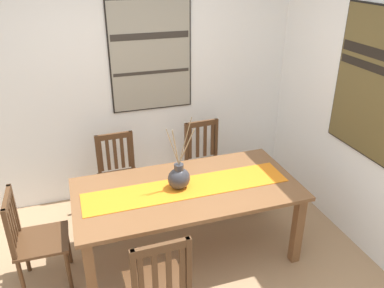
{
  "coord_description": "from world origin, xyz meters",
  "views": [
    {
      "loc": [
        -0.68,
        -2.29,
        2.57
      ],
      "look_at": [
        0.29,
        0.66,
        1.07
      ],
      "focal_mm": 36.78,
      "sensor_mm": 36.0,
      "label": 1
    }
  ],
  "objects_px": {
    "dining_table": "(187,196)",
    "chair_2": "(206,162)",
    "centerpiece_vase": "(179,177)",
    "painting_on_back_wall": "(151,56)",
    "chair_0": "(33,238)",
    "painting_on_side_wall": "(371,83)",
    "chair_3": "(158,287)",
    "chair_1": "(119,175)"
  },
  "relations": [
    {
      "from": "chair_1",
      "to": "painting_on_side_wall",
      "type": "relative_size",
      "value": 0.7
    },
    {
      "from": "chair_1",
      "to": "chair_2",
      "type": "relative_size",
      "value": 0.98
    },
    {
      "from": "painting_on_side_wall",
      "to": "chair_3",
      "type": "bearing_deg",
      "value": -163.02
    },
    {
      "from": "dining_table",
      "to": "chair_1",
      "type": "bearing_deg",
      "value": 120.29
    },
    {
      "from": "centerpiece_vase",
      "to": "chair_3",
      "type": "bearing_deg",
      "value": -115.69
    },
    {
      "from": "dining_table",
      "to": "chair_2",
      "type": "height_order",
      "value": "chair_2"
    },
    {
      "from": "centerpiece_vase",
      "to": "chair_2",
      "type": "height_order",
      "value": "centerpiece_vase"
    },
    {
      "from": "dining_table",
      "to": "painting_on_side_wall",
      "type": "relative_size",
      "value": 1.53
    },
    {
      "from": "centerpiece_vase",
      "to": "painting_on_back_wall",
      "type": "bearing_deg",
      "value": 86.81
    },
    {
      "from": "chair_3",
      "to": "dining_table",
      "type": "bearing_deg",
      "value": 60.18
    },
    {
      "from": "painting_on_back_wall",
      "to": "chair_1",
      "type": "bearing_deg",
      "value": -138.97
    },
    {
      "from": "dining_table",
      "to": "painting_on_back_wall",
      "type": "bearing_deg",
      "value": 89.93
    },
    {
      "from": "dining_table",
      "to": "chair_0",
      "type": "relative_size",
      "value": 2.19
    },
    {
      "from": "chair_3",
      "to": "chair_1",
      "type": "bearing_deg",
      "value": 90.8
    },
    {
      "from": "chair_1",
      "to": "painting_on_back_wall",
      "type": "height_order",
      "value": "painting_on_back_wall"
    },
    {
      "from": "dining_table",
      "to": "chair_3",
      "type": "xyz_separation_m",
      "value": [
        -0.47,
        -0.82,
        -0.14
      ]
    },
    {
      "from": "chair_2",
      "to": "painting_on_side_wall",
      "type": "xyz_separation_m",
      "value": [
        1.13,
        -1.01,
        1.1
      ]
    },
    {
      "from": "centerpiece_vase",
      "to": "chair_3",
      "type": "relative_size",
      "value": 0.69
    },
    {
      "from": "chair_3",
      "to": "painting_on_back_wall",
      "type": "height_order",
      "value": "painting_on_back_wall"
    },
    {
      "from": "dining_table",
      "to": "centerpiece_vase",
      "type": "relative_size",
      "value": 2.95
    },
    {
      "from": "painting_on_back_wall",
      "to": "painting_on_side_wall",
      "type": "bearing_deg",
      "value": -42.4
    },
    {
      "from": "dining_table",
      "to": "painting_on_back_wall",
      "type": "height_order",
      "value": "painting_on_back_wall"
    },
    {
      "from": "chair_1",
      "to": "centerpiece_vase",
      "type": "bearing_deg",
      "value": -62.91
    },
    {
      "from": "chair_2",
      "to": "chair_3",
      "type": "bearing_deg",
      "value": -119.91
    },
    {
      "from": "chair_0",
      "to": "chair_2",
      "type": "bearing_deg",
      "value": 24.04
    },
    {
      "from": "dining_table",
      "to": "centerpiece_vase",
      "type": "xyz_separation_m",
      "value": [
        -0.07,
        0.01,
        0.2
      ]
    },
    {
      "from": "chair_0",
      "to": "painting_on_side_wall",
      "type": "distance_m",
      "value": 3.12
    },
    {
      "from": "chair_0",
      "to": "painting_on_side_wall",
      "type": "xyz_separation_m",
      "value": [
        2.92,
        -0.21,
        1.1
      ]
    },
    {
      "from": "centerpiece_vase",
      "to": "chair_3",
      "type": "distance_m",
      "value": 0.98
    },
    {
      "from": "chair_2",
      "to": "chair_3",
      "type": "height_order",
      "value": "chair_3"
    },
    {
      "from": "dining_table",
      "to": "chair_2",
      "type": "distance_m",
      "value": 0.96
    },
    {
      "from": "dining_table",
      "to": "centerpiece_vase",
      "type": "bearing_deg",
      "value": 168.17
    },
    {
      "from": "dining_table",
      "to": "chair_3",
      "type": "relative_size",
      "value": 2.04
    },
    {
      "from": "chair_0",
      "to": "painting_on_back_wall",
      "type": "xyz_separation_m",
      "value": [
        1.32,
        1.25,
        1.12
      ]
    },
    {
      "from": "chair_1",
      "to": "chair_0",
      "type": "bearing_deg",
      "value": -135.16
    },
    {
      "from": "chair_2",
      "to": "painting_on_back_wall",
      "type": "height_order",
      "value": "painting_on_back_wall"
    },
    {
      "from": "chair_2",
      "to": "painting_on_back_wall",
      "type": "bearing_deg",
      "value": 136.51
    },
    {
      "from": "painting_on_back_wall",
      "to": "centerpiece_vase",
      "type": "bearing_deg",
      "value": -93.19
    },
    {
      "from": "centerpiece_vase",
      "to": "chair_2",
      "type": "bearing_deg",
      "value": 56.08
    },
    {
      "from": "chair_0",
      "to": "chair_2",
      "type": "height_order",
      "value": "chair_2"
    },
    {
      "from": "chair_0",
      "to": "chair_1",
      "type": "distance_m",
      "value": 1.16
    },
    {
      "from": "painting_on_side_wall",
      "to": "dining_table",
      "type": "bearing_deg",
      "value": 173.33
    }
  ]
}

